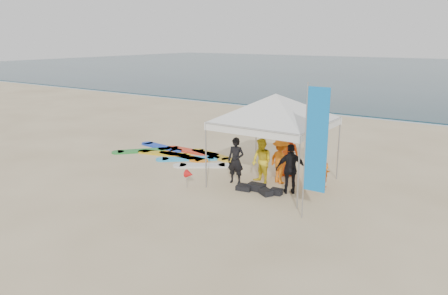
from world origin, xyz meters
The scene contains 14 objects.
ground centered at (0.00, 0.00, 0.00)m, with size 120.00×120.00×0.00m, color beige.
ocean centered at (0.00, 60.00, 0.04)m, with size 160.00×84.00×0.08m, color #0C2633.
shoreline_foam centered at (0.00, 18.20, 0.00)m, with size 160.00×1.20×0.01m, color silver.
person_black_a centered at (1.20, 2.60, 0.81)m, with size 0.59×0.39×1.61m, color black.
person_yellow centered at (1.95, 3.07, 0.79)m, with size 0.77×0.60×1.57m, color yellow.
person_orange_a centered at (2.48, 3.48, 0.80)m, with size 1.03×0.59×1.59m, color orange.
person_black_b centered at (3.22, 2.71, 0.82)m, with size 0.96×0.40×1.64m, color black.
person_orange_b centered at (2.30, 4.38, 0.83)m, with size 0.81×0.53×1.66m, color #FE5516.
person_seated centered at (3.95, 3.78, 0.46)m, with size 0.84×0.27×0.91m, color orange.
canopy_tent centered at (2.30, 3.31, 3.10)m, with size 4.72×4.72×3.56m.
feather_flag centered at (4.66, 1.07, 2.24)m, with size 0.64×0.04×3.80m.
marker_pennant centered at (0.23, 1.26, 0.49)m, with size 0.28×0.28×0.64m.
gear_pile centered at (2.30, 2.25, 0.10)m, with size 1.57×0.65×0.22m.
surfboard_spread centered at (-2.75, 4.33, 0.04)m, with size 5.36×2.72×0.07m.
Camera 1 is at (8.93, -9.59, 4.94)m, focal length 35.00 mm.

